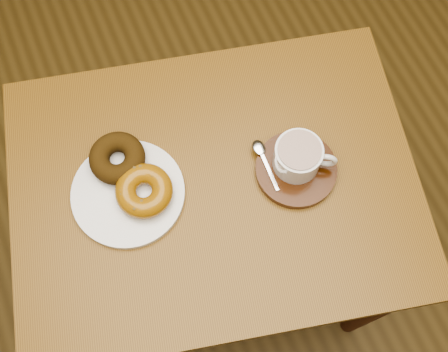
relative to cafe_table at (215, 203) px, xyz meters
name	(u,v)px	position (x,y,z in m)	size (l,w,h in m)	color
ground	(214,292)	(-0.04, -0.08, -0.61)	(6.00, 6.00, 0.00)	#513C19
cafe_table	(215,203)	(0.00, 0.00, 0.00)	(0.88, 0.73, 0.72)	brown
donut_plate	(128,193)	(-0.16, 0.04, 0.12)	(0.21, 0.21, 0.01)	silver
donut_cinnamon	(117,158)	(-0.15, 0.11, 0.15)	(0.11, 0.11, 0.04)	#36230A
donut_caramel	(144,191)	(-0.13, 0.03, 0.15)	(0.12, 0.12, 0.04)	#925F10
saucer	(296,169)	(0.15, -0.04, 0.12)	(0.15, 0.15, 0.02)	#341707
coffee_cup	(299,156)	(0.16, -0.03, 0.16)	(0.11, 0.09, 0.06)	silver
teaspoon	(261,152)	(0.10, 0.02, 0.14)	(0.02, 0.11, 0.01)	silver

